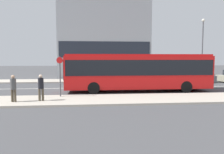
% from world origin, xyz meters
% --- Properties ---
extents(ground_plane, '(120.00, 120.00, 0.00)m').
position_xyz_m(ground_plane, '(0.00, 0.00, 0.00)').
color(ground_plane, '#444447').
extents(sidewalk_near, '(44.00, 3.50, 0.13)m').
position_xyz_m(sidewalk_near, '(0.00, -6.25, 0.07)').
color(sidewalk_near, '#B2A899').
rests_on(sidewalk_near, ground_plane).
extents(sidewalk_far, '(44.00, 3.50, 0.13)m').
position_xyz_m(sidewalk_far, '(0.00, 6.25, 0.07)').
color(sidewalk_far, '#B2A899').
rests_on(sidewalk_far, ground_plane).
extents(lane_centerline, '(41.80, 0.16, 0.01)m').
position_xyz_m(lane_centerline, '(0.00, 0.00, 0.00)').
color(lane_centerline, silver).
rests_on(lane_centerline, ground_plane).
extents(apartment_block_left_tower, '(13.05, 4.57, 14.54)m').
position_xyz_m(apartment_block_left_tower, '(3.14, 11.74, 7.26)').
color(apartment_block_left_tower, '#9EA3A8').
rests_on(apartment_block_left_tower, ground_plane).
extents(city_bus, '(12.22, 2.55, 3.15)m').
position_xyz_m(city_bus, '(5.23, -2.41, 1.82)').
color(city_bus, red).
rests_on(city_bus, ground_plane).
extents(parked_car_0, '(3.99, 1.74, 1.43)m').
position_xyz_m(parked_car_0, '(13.34, 3.48, 0.66)').
color(parked_car_0, '#4C5156').
rests_on(parked_car_0, ground_plane).
extents(pedestrian_near_stop, '(0.34, 0.34, 1.67)m').
position_xyz_m(pedestrian_near_stop, '(-3.49, -6.83, 1.08)').
color(pedestrian_near_stop, '#4C4233').
rests_on(pedestrian_near_stop, sidewalk_near).
extents(pedestrian_down_pavement, '(0.34, 0.34, 1.67)m').
position_xyz_m(pedestrian_down_pavement, '(-1.88, -6.61, 1.08)').
color(pedestrian_down_pavement, '#4C4233').
rests_on(pedestrian_down_pavement, sidewalk_near).
extents(bus_stop_sign, '(0.44, 0.12, 2.83)m').
position_xyz_m(bus_stop_sign, '(-0.89, -5.13, 1.77)').
color(bus_stop_sign, '#4C4C51').
rests_on(bus_stop_sign, sidewalk_near).
extents(street_lamp, '(0.36, 0.36, 7.42)m').
position_xyz_m(street_lamp, '(14.76, 5.01, 4.61)').
color(street_lamp, '#4C4C51').
rests_on(street_lamp, sidewalk_far).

